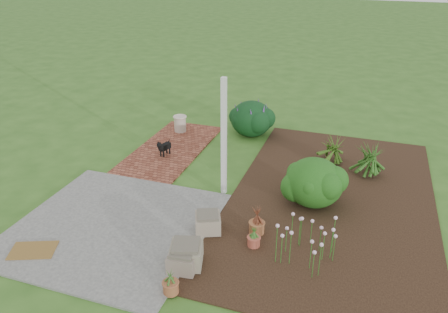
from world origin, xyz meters
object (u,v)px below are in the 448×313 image
(black_dog, at_px, (164,147))
(evergreen_shrub, at_px, (314,181))
(stone_trough_near, at_px, (183,261))
(cream_ceramic_urn, at_px, (180,124))

(black_dog, bearing_deg, evergreen_shrub, 0.30)
(stone_trough_near, xyz_separation_m, cream_ceramic_urn, (-2.41, 5.28, 0.07))
(stone_trough_near, relative_size, evergreen_shrub, 0.38)
(black_dog, bearing_deg, stone_trough_near, -44.80)
(stone_trough_near, relative_size, black_dog, 0.95)
(cream_ceramic_urn, distance_m, evergreen_shrub, 4.82)
(evergreen_shrub, bearing_deg, black_dog, 165.16)
(stone_trough_near, bearing_deg, evergreen_shrub, 58.53)
(stone_trough_near, relative_size, cream_ceramic_urn, 1.01)
(black_dog, xyz_separation_m, evergreen_shrub, (3.79, -1.01, 0.24))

